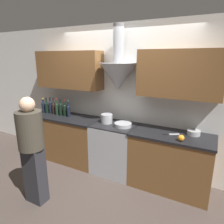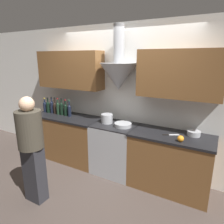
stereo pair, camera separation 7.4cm
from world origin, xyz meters
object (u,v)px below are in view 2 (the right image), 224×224
wine_bottle_1 (48,106)px  stove_range (115,148)px  wine_bottle_3 (55,107)px  wine_bottle_7 (69,110)px  mixing_bowl (123,125)px  person_foreground_left (32,146)px  saucepan (194,133)px  wine_bottle_6 (66,109)px  orange_fruit (181,139)px  stock_pot (107,119)px  wine_bottle_5 (62,108)px  wine_bottle_0 (45,106)px  wine_bottle_4 (58,108)px  wine_bottle_2 (52,106)px

wine_bottle_1 → stove_range: bearing=-0.4°
wine_bottle_3 → wine_bottle_7: size_ratio=1.02×
mixing_bowl → person_foreground_left: bearing=-124.1°
wine_bottle_3 → saucepan: wine_bottle_3 is taller
wine_bottle_6 → saucepan: bearing=2.7°
mixing_bowl → orange_fruit: 0.99m
wine_bottle_6 → stock_pot: (0.95, -0.00, -0.05)m
wine_bottle_5 → orange_fruit: wine_bottle_5 is taller
wine_bottle_0 → wine_bottle_3: wine_bottle_3 is taller
wine_bottle_6 → orange_fruit: bearing=-5.3°
saucepan → wine_bottle_4: bearing=-177.2°
stove_range → wine_bottle_7: (-1.01, 0.00, 0.58)m
wine_bottle_3 → saucepan: bearing=2.2°
wine_bottle_5 → saucepan: size_ratio=1.82×
wine_bottle_1 → person_foreground_left: person_foreground_left is taller
wine_bottle_0 → stock_pot: (1.53, 0.00, -0.04)m
stove_range → person_foreground_left: bearing=-117.8°
person_foreground_left → wine_bottle_3: bearing=121.8°
mixing_bowl → saucepan: saucepan is taller
wine_bottle_0 → wine_bottle_3: 0.28m
wine_bottle_5 → person_foreground_left: size_ratio=0.22×
wine_bottle_1 → wine_bottle_5: bearing=-0.6°
wine_bottle_7 → mixing_bowl: size_ratio=1.14×
saucepan → wine_bottle_5: bearing=-177.2°
stove_range → wine_bottle_3: 1.53m
wine_bottle_0 → person_foreground_left: 1.63m
wine_bottle_4 → wine_bottle_1: bearing=178.2°
stove_range → wine_bottle_3: size_ratio=2.69×
wine_bottle_2 → saucepan: (2.77, 0.10, -0.10)m
wine_bottle_7 → stock_pot: (0.85, 0.01, -0.05)m
wine_bottle_6 → orange_fruit: 2.27m
wine_bottle_7 → mixing_bowl: 1.19m
wine_bottle_2 → saucepan: 2.78m
wine_bottle_3 → mixing_bowl: wine_bottle_3 is taller
wine_bottle_4 → wine_bottle_7: bearing=-0.1°
wine_bottle_1 → wine_bottle_5: (0.38, -0.00, 0.01)m
wine_bottle_0 → wine_bottle_4: wine_bottle_4 is taller
wine_bottle_0 → person_foreground_left: size_ratio=0.20×
wine_bottle_2 → wine_bottle_6: bearing=-1.5°
orange_fruit → saucepan: (0.13, 0.32, -0.01)m
wine_bottle_4 → wine_bottle_6: (0.20, 0.01, -0.00)m
wine_bottle_7 → wine_bottle_3: bearing=176.7°
wine_bottle_2 → wine_bottle_7: 0.49m
wine_bottle_5 → mixing_bowl: wine_bottle_5 is taller
wine_bottle_3 → wine_bottle_1: bearing=-175.9°
wine_bottle_0 → wine_bottle_2: 0.19m
wine_bottle_0 → wine_bottle_3: size_ratio=0.90×
person_foreground_left → wine_bottle_0: bearing=130.4°
wine_bottle_2 → wine_bottle_4: 0.19m
wine_bottle_4 → wine_bottle_7: wine_bottle_4 is taller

